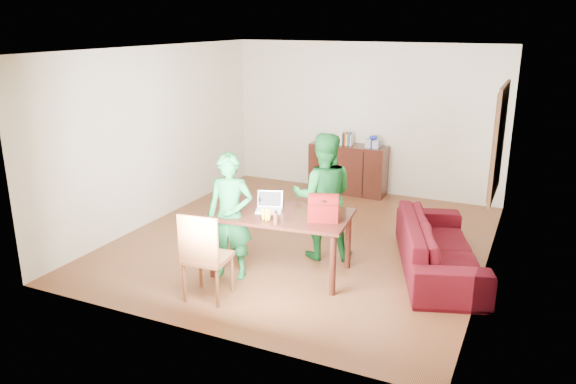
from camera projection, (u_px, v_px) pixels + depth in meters
The scene contains 10 objects.
room at pixel (309, 151), 7.87m from camera, with size 5.20×5.70×2.90m.
table at pixel (281, 221), 6.92m from camera, with size 1.78×1.13×0.79m.
chair at pixel (208, 273), 6.38m from camera, with size 0.52×0.50×1.05m.
person_near at pixel (230, 216), 6.80m from camera, with size 0.57×0.38×1.57m, color #16642D.
person_far at pixel (323, 196), 7.37m from camera, with size 0.82×0.64×1.69m, color #145A21.
laptop at pixel (269, 208), 6.95m from camera, with size 0.37×0.31×0.22m.
bananas at pixel (266, 218), 6.62m from camera, with size 0.16×0.10×0.06m, color yellow, non-canonical shape.
bottle at pixel (276, 217), 6.50m from camera, with size 0.05×0.05×0.16m, color #5B2714.
red_bag at pixel (323, 210), 6.59m from camera, with size 0.35×0.20×0.26m, color #6B0F07.
sofa at pixel (439, 246), 7.08m from camera, with size 2.26×0.88×0.66m, color #38070E.
Camera 1 is at (2.98, -6.97, 3.07)m, focal length 35.00 mm.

